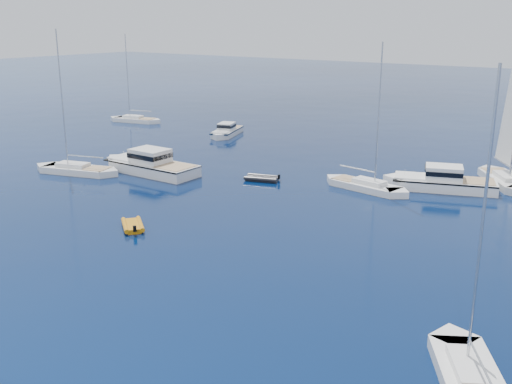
% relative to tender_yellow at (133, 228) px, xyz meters
% --- Properties ---
extents(motor_cruiser_centre, '(12.52, 3.91, 3.28)m').
position_rel_tender_yellow_xyz_m(motor_cruiser_centre, '(-11.54, 13.22, 0.00)').
color(motor_cruiser_centre, silver).
rests_on(motor_cruiser_centre, ground).
extents(motor_cruiser_distant, '(11.68, 7.00, 2.93)m').
position_rel_tender_yellow_xyz_m(motor_cruiser_distant, '(15.61, 24.69, 0.00)').
color(motor_cruiser_distant, white).
rests_on(motor_cruiser_distant, ground).
extents(motor_cruiser_horizon, '(5.24, 8.87, 2.23)m').
position_rel_tender_yellow_xyz_m(motor_cruiser_horizon, '(-17.88, 34.40, 0.00)').
color(motor_cruiser_horizon, white).
rests_on(motor_cruiser_horizon, ground).
extents(sailboat_mid_l, '(10.68, 5.56, 15.21)m').
position_rel_tender_yellow_xyz_m(sailboat_mid_l, '(-17.56, 8.64, 0.00)').
color(sailboat_mid_l, silver).
rests_on(sailboat_mid_l, ground).
extents(sailboat_centre, '(9.91, 3.95, 14.17)m').
position_rel_tender_yellow_xyz_m(sailboat_centre, '(9.87, 20.53, 0.00)').
color(sailboat_centre, white).
rests_on(sailboat_centre, ground).
extents(sailboat_sails_r, '(8.37, 10.45, 15.80)m').
position_rel_tender_yellow_xyz_m(sailboat_sails_r, '(20.11, 30.19, 0.00)').
color(sailboat_sails_r, silver).
rests_on(sailboat_sails_r, ground).
extents(sailboat_far_l, '(9.78, 4.69, 13.91)m').
position_rel_tender_yellow_xyz_m(sailboat_far_l, '(-36.53, 34.98, 0.00)').
color(sailboat_far_l, white).
rests_on(sailboat_far_l, ground).
extents(tender_yellow, '(3.68, 3.42, 0.95)m').
position_rel_tender_yellow_xyz_m(tender_yellow, '(0.00, 0.00, 0.00)').
color(tender_yellow, orange).
rests_on(tender_yellow, ground).
extents(tender_grey_far, '(3.97, 2.93, 0.95)m').
position_rel_tender_yellow_xyz_m(tender_grey_far, '(-0.02, 17.47, 0.00)').
color(tender_grey_far, black).
rests_on(tender_grey_far, ground).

